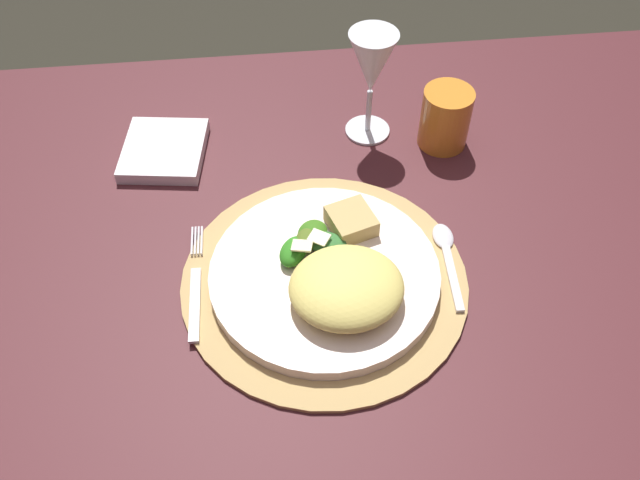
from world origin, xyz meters
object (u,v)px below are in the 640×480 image
at_px(napkin, 164,150).
at_px(fork, 196,287).
at_px(dinner_plate, 324,275).
at_px(wine_glass, 372,67).
at_px(spoon, 446,251).
at_px(dining_table, 336,312).
at_px(amber_tumbler, 445,118).

bearing_deg(napkin, fork, -79.21).
distance_m(dinner_plate, wine_glass, 0.30).
xyz_separation_m(dinner_plate, napkin, (-0.20, 0.25, -0.01)).
xyz_separation_m(fork, wine_glass, (0.25, 0.27, 0.10)).
xyz_separation_m(spoon, napkin, (-0.36, 0.22, 0.00)).
xyz_separation_m(dinner_plate, fork, (-0.15, 0.00, -0.01)).
xyz_separation_m(spoon, wine_glass, (-0.06, 0.24, 0.10)).
bearing_deg(dinner_plate, wine_glass, 70.78).
height_order(dining_table, wine_glass, wine_glass).
relative_size(fork, wine_glass, 1.05).
bearing_deg(dining_table, napkin, 135.68).
bearing_deg(spoon, amber_tumbler, 78.77).
bearing_deg(wine_glass, fork, -132.94).
bearing_deg(napkin, dining_table, -44.32).
bearing_deg(dining_table, fork, -170.16).
bearing_deg(napkin, amber_tumbler, -1.97).
distance_m(wine_glass, amber_tumbler, 0.13).
relative_size(dinner_plate, spoon, 2.03).
bearing_deg(dining_table, amber_tumbler, 48.80).
height_order(dinner_plate, napkin, dinner_plate).
height_order(dinner_plate, spoon, dinner_plate).
bearing_deg(amber_tumbler, fork, -146.50).
xyz_separation_m(dining_table, spoon, (0.14, -0.01, 0.12)).
bearing_deg(dinner_plate, fork, 179.09).
distance_m(dinner_plate, napkin, 0.32).
bearing_deg(amber_tumbler, dinner_plate, -129.99).
xyz_separation_m(dining_table, fork, (-0.17, -0.03, 0.12)).
bearing_deg(wine_glass, amber_tumbler, -18.20).
bearing_deg(dinner_plate, napkin, 128.98).
relative_size(dining_table, spoon, 10.94).
bearing_deg(spoon, napkin, 147.97).
bearing_deg(dinner_plate, dining_table, 58.53).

